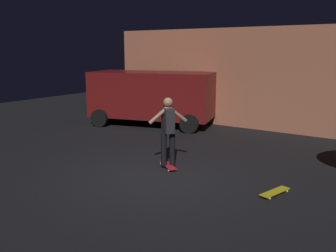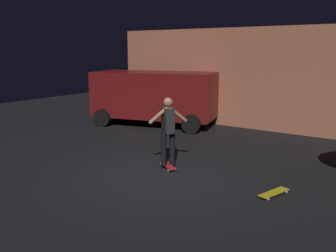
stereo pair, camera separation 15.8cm
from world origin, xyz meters
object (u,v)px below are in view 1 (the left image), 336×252
Objects in this scene: parked_van at (152,95)px; skateboard_ridden at (168,165)px; skateboard_spare at (275,192)px; skater at (168,127)px.

parked_van is 5.50m from skateboard_ridden.
skateboard_ridden and skateboard_spare have the same top height.
parked_van reaches higher than skateboard_ridden.
skater reaches higher than skateboard_spare.
parked_van is 6.14× the size of skateboard_spare.
skateboard_ridden is 2.77m from skateboard_spare.
skater is (0.00, -0.00, 0.98)m from skateboard_ridden.
skateboard_spare is (6.27, -4.33, -1.11)m from parked_van.
skateboard_spare is at bearing -4.97° from skateboard_ridden.
skateboard_spare is 0.48× the size of skater.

